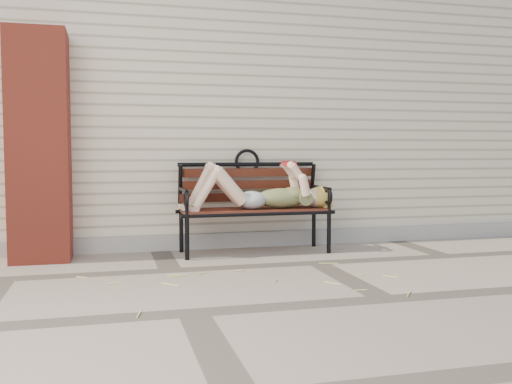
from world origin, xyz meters
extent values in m
plane|color=gray|center=(0.00, 0.00, 0.00)|extent=(80.00, 80.00, 0.00)
cube|color=beige|center=(0.00, 3.00, 1.50)|extent=(8.00, 4.00, 3.00)
cube|color=#A09B90|center=(0.00, 0.97, 0.07)|extent=(8.00, 0.10, 0.15)
cube|color=#AA3726|center=(-2.30, 0.75, 1.00)|extent=(0.50, 0.50, 2.00)
cylinder|color=black|center=(-1.06, 0.42, 0.20)|extent=(0.04, 0.04, 0.41)
cylinder|color=black|center=(-1.06, 0.82, 0.20)|extent=(0.04, 0.04, 0.41)
cylinder|color=black|center=(0.28, 0.42, 0.20)|extent=(0.04, 0.04, 0.41)
cylinder|color=black|center=(0.28, 0.82, 0.20)|extent=(0.04, 0.04, 0.41)
cube|color=#582316|center=(-0.39, 0.62, 0.41)|extent=(1.37, 0.44, 0.03)
cylinder|color=black|center=(-0.39, 0.42, 0.39)|extent=(1.45, 0.04, 0.04)
cylinder|color=black|center=(-0.39, 0.82, 0.39)|extent=(1.45, 0.04, 0.04)
torus|color=black|center=(-0.39, 0.92, 0.86)|extent=(0.25, 0.03, 0.25)
ellipsoid|color=#092F45|center=(-0.14, 0.59, 0.51)|extent=(0.49, 0.28, 0.19)
ellipsoid|color=#092F45|center=(-0.03, 0.59, 0.55)|extent=(0.23, 0.27, 0.14)
ellipsoid|color=#B5B5BA|center=(-0.43, 0.59, 0.50)|extent=(0.27, 0.31, 0.17)
sphere|color=beige|center=(0.21, 0.59, 0.51)|extent=(0.20, 0.20, 0.20)
ellipsoid|color=gold|center=(0.26, 0.59, 0.52)|extent=(0.23, 0.23, 0.21)
cube|color=#A71316|center=(-0.07, 0.59, 0.86)|extent=(0.13, 0.02, 0.02)
cube|color=silver|center=(-0.07, 0.56, 0.83)|extent=(0.13, 0.08, 0.05)
cube|color=silver|center=(-0.07, 0.63, 0.83)|extent=(0.13, 0.08, 0.05)
cube|color=#A71316|center=(-0.07, 0.55, 0.84)|extent=(0.14, 0.08, 0.05)
cube|color=#A71316|center=(-0.07, 0.63, 0.84)|extent=(0.14, 0.08, 0.05)
cylinder|color=#E3DB6F|center=(-1.24, 0.20, 0.01)|extent=(0.12, 0.04, 0.01)
cylinder|color=#E3DB6F|center=(-1.32, -0.62, 0.01)|extent=(0.09, 0.06, 0.01)
cylinder|color=#E3DB6F|center=(0.20, -1.16, 0.01)|extent=(0.08, 0.15, 0.01)
cylinder|color=#E3DB6F|center=(-0.04, -0.56, 0.01)|extent=(0.05, 0.07, 0.01)
cylinder|color=#E3DB6F|center=(-0.59, -0.39, 0.01)|extent=(0.12, 0.02, 0.01)
cylinder|color=#E3DB6F|center=(-1.81, -0.24, 0.01)|extent=(0.12, 0.09, 0.01)
cylinder|color=#E3DB6F|center=(-0.67, -0.88, 0.01)|extent=(0.05, 0.14, 0.01)
cylinder|color=#E3DB6F|center=(-2.26, -0.28, 0.01)|extent=(0.14, 0.07, 0.01)
cylinder|color=#E3DB6F|center=(0.00, 0.28, 0.01)|extent=(0.10, 0.03, 0.01)
cylinder|color=#E3DB6F|center=(-0.20, -0.66, 0.01)|extent=(0.08, 0.02, 0.01)
cylinder|color=#E3DB6F|center=(-0.14, -0.47, 0.01)|extent=(0.07, 0.05, 0.01)
cylinder|color=#E3DB6F|center=(-1.72, 0.45, 0.01)|extent=(0.12, 0.12, 0.01)
cylinder|color=#E3DB6F|center=(-1.06, -0.52, 0.01)|extent=(0.11, 0.07, 0.01)
cylinder|color=#E3DB6F|center=(-1.06, -0.43, 0.01)|extent=(0.01, 0.15, 0.01)
cylinder|color=#E3DB6F|center=(0.32, -0.10, 0.01)|extent=(0.12, 0.12, 0.01)
camera|label=1|loc=(-1.73, -4.55, 0.95)|focal=40.00mm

